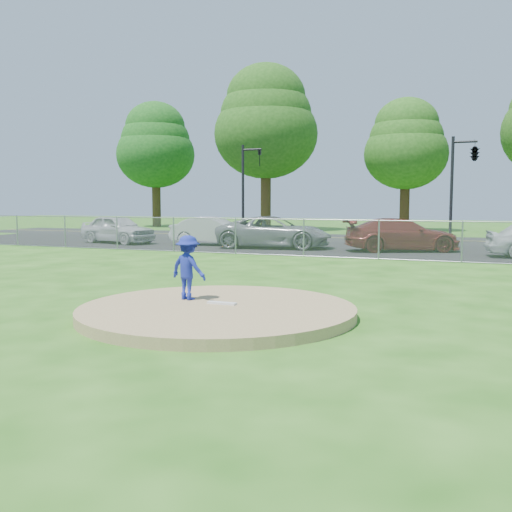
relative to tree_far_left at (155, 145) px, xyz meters
The scene contains 17 objects.
ground 32.60m from the tree_far_left, 46.27° to the right, with size 120.00×120.00×0.00m, color #225713.
pitchers_mound 40.27m from the tree_far_left, 56.31° to the right, with size 5.40×5.40×0.20m, color #9A8054.
pitching_rubber 40.08m from the tree_far_left, 56.15° to the right, with size 0.60×0.15×0.04m, color white.
chain_link_fence 31.06m from the tree_far_left, 43.67° to the right, with size 40.00×0.06×1.50m, color gray.
parking_lot 28.39m from the tree_far_left, 36.87° to the right, with size 50.00×8.00×0.01m, color black.
street 24.79m from the tree_far_left, 22.25° to the right, with size 60.00×7.00×0.01m, color black.
tree_far_left is the anchor object (origin of this frame).
tree_left 11.24m from the tree_far_left, 10.30° to the right, with size 7.84×7.84×12.53m.
tree_center 21.03m from the tree_far_left, ahead, with size 6.16×6.16×9.84m.
traffic_signal_left 17.60m from the tree_far_left, 39.73° to the right, with size 1.28×0.20×5.60m.
traffic_signal_center 28.31m from the tree_far_left, 22.96° to the right, with size 1.42×2.48×5.60m.
pitcher 39.31m from the tree_far_left, 57.04° to the right, with size 0.86×0.50×1.33m, color navy.
traffic_cone 24.13m from the tree_far_left, 49.60° to the right, with size 0.34×0.34×0.65m, color orange.
parked_car_silver 20.71m from the tree_far_left, 63.93° to the right, with size 1.78×4.42×1.50m, color silver.
parked_car_white 22.98m from the tree_far_left, 50.59° to the right, with size 1.51×4.32×1.42m, color silver.
parked_car_gray 25.52m from the tree_far_left, 45.14° to the right, with size 2.50×5.42×1.51m, color gray.
parked_car_darkred 29.56m from the tree_far_left, 36.18° to the right, with size 2.05×5.04×1.46m, color maroon.
Camera 1 is at (4.84, -9.89, 2.25)m, focal length 40.00 mm.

